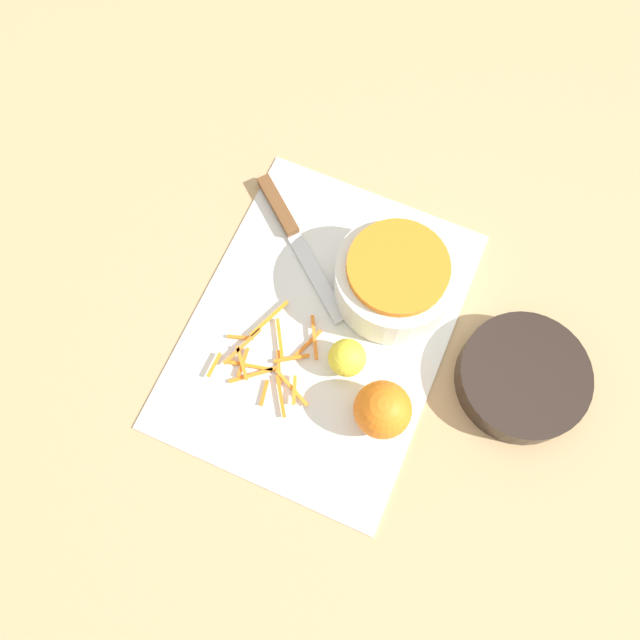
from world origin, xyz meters
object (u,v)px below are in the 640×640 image
at_px(bowl_speckled, 395,278).
at_px(lemon, 347,358).
at_px(bowl_dark, 522,378).
at_px(knife, 287,222).
at_px(orange_left, 383,410).

relative_size(bowl_speckled, lemon, 3.22).
bearing_deg(bowl_speckled, bowl_dark, 75.12).
height_order(knife, orange_left, orange_left).
bearing_deg(orange_left, bowl_dark, 127.46).
xyz_separation_m(bowl_dark, knife, (-0.10, -0.40, -0.01)).
bearing_deg(lemon, orange_left, 54.73).
bearing_deg(lemon, bowl_dark, 107.42).
xyz_separation_m(bowl_dark, orange_left, (0.12, -0.16, 0.02)).
height_order(bowl_speckled, lemon, bowl_speckled).
bearing_deg(knife, bowl_dark, 25.85).
height_order(bowl_dark, knife, bowl_dark).
distance_m(bowl_speckled, orange_left, 0.19).
relative_size(orange_left, lemon, 1.46).
distance_m(bowl_dark, orange_left, 0.21).
distance_m(bowl_speckled, lemon, 0.13).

